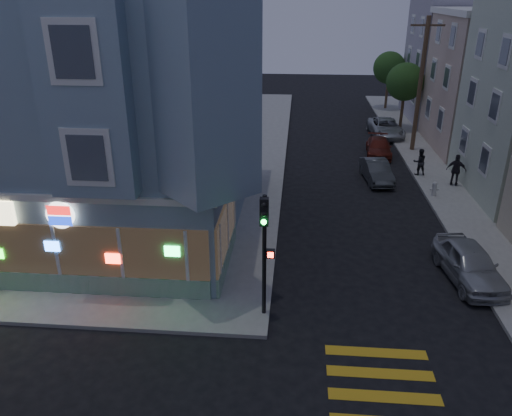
# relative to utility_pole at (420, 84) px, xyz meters

# --- Properties ---
(ground) EXTENTS (120.00, 120.00, 0.00)m
(ground) POSITION_rel_utility_pole_xyz_m (-12.00, -24.00, -4.80)
(ground) COLOR black
(ground) RESTS_ON ground
(sidewalk_nw) EXTENTS (33.00, 42.00, 0.15)m
(sidewalk_nw) POSITION_rel_utility_pole_xyz_m (-25.50, -1.00, -4.72)
(sidewalk_nw) COLOR gray
(sidewalk_nw) RESTS_ON ground
(corner_building) EXTENTS (14.60, 14.60, 11.40)m
(corner_building) POSITION_rel_utility_pole_xyz_m (-18.00, -13.02, 1.02)
(corner_building) COLOR gray
(corner_building) RESTS_ON sidewalk_nw
(row_house_d) EXTENTS (12.00, 8.60, 10.50)m
(row_house_d) POSITION_rel_utility_pole_xyz_m (7.50, 10.00, 0.60)
(row_house_d) COLOR #948D9C
(row_house_d) RESTS_ON sidewalk_ne
(utility_pole) EXTENTS (2.20, 0.30, 9.00)m
(utility_pole) POSITION_rel_utility_pole_xyz_m (0.00, 0.00, 0.00)
(utility_pole) COLOR #4C3826
(utility_pole) RESTS_ON sidewalk_ne
(street_tree_near) EXTENTS (3.00, 3.00, 5.30)m
(street_tree_near) POSITION_rel_utility_pole_xyz_m (0.20, 6.00, -0.86)
(street_tree_near) COLOR #4C3826
(street_tree_near) RESTS_ON sidewalk_ne
(street_tree_far) EXTENTS (3.00, 3.00, 5.30)m
(street_tree_far) POSITION_rel_utility_pole_xyz_m (0.20, 14.00, -0.86)
(street_tree_far) COLOR #4C3826
(street_tree_far) RESTS_ON sidewalk_ne
(pedestrian_a) EXTENTS (0.89, 0.74, 1.64)m
(pedestrian_a) POSITION_rel_utility_pole_xyz_m (-0.70, -5.43, -3.83)
(pedestrian_a) COLOR black
(pedestrian_a) RESTS_ON sidewalk_ne
(pedestrian_b) EXTENTS (1.18, 0.79, 1.86)m
(pedestrian_b) POSITION_rel_utility_pole_xyz_m (1.00, -7.15, -3.72)
(pedestrian_b) COLOR black
(pedestrian_b) RESTS_ON sidewalk_ne
(parked_car_a) EXTENTS (2.24, 4.49, 1.47)m
(parked_car_a) POSITION_rel_utility_pole_xyz_m (-1.30, -17.57, -4.06)
(parked_car_a) COLOR #A7ABAF
(parked_car_a) RESTS_ON ground
(parked_car_b) EXTENTS (1.75, 3.96, 1.27)m
(parked_car_b) POSITION_rel_utility_pole_xyz_m (-3.40, -6.42, -4.16)
(parked_car_b) COLOR #3D4042
(parked_car_b) RESTS_ON ground
(parked_car_c) EXTENTS (1.98, 4.17, 1.17)m
(parked_car_c) POSITION_rel_utility_pole_xyz_m (-2.55, -1.22, -4.21)
(parked_car_c) COLOR maroon
(parked_car_c) RESTS_ON ground
(parked_car_d) EXTENTS (2.58, 5.06, 1.37)m
(parked_car_d) POSITION_rel_utility_pole_xyz_m (-1.30, 3.98, -4.11)
(parked_car_d) COLOR #A7ADB1
(parked_car_d) RESTS_ON ground
(traffic_signal) EXTENTS (0.51, 0.50, 4.47)m
(traffic_signal) POSITION_rel_utility_pole_xyz_m (-9.18, -20.81, -1.62)
(traffic_signal) COLOR black
(traffic_signal) RESTS_ON sidewalk_nw
(fire_hydrant) EXTENTS (0.47, 0.27, 0.82)m
(fire_hydrant) POSITION_rel_utility_pole_xyz_m (-0.58, -8.91, -4.22)
(fire_hydrant) COLOR silver
(fire_hydrant) RESTS_ON sidewalk_ne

